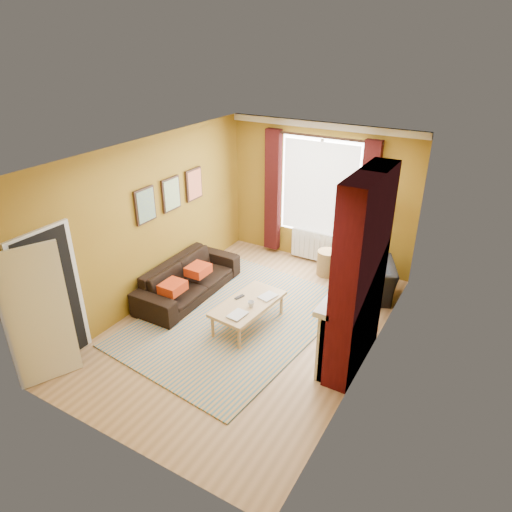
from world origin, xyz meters
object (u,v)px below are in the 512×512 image
(wicker_stool, at_px, (327,263))
(floor_lamp, at_px, (384,219))
(coffee_table, at_px, (248,305))
(sofa, at_px, (189,279))
(armchair, at_px, (362,280))

(wicker_stool, xyz_separation_m, floor_lamp, (0.94, 0.14, 1.04))
(wicker_stool, distance_m, floor_lamp, 1.41)
(coffee_table, height_order, wicker_stool, wicker_stool)
(floor_lamp, bearing_deg, sofa, -143.12)
(floor_lamp, bearing_deg, wicker_stool, -171.54)
(coffee_table, xyz_separation_m, wicker_stool, (0.44, 2.24, -0.14))
(armchair, height_order, floor_lamp, floor_lamp)
(wicker_stool, bearing_deg, floor_lamp, 8.46)
(sofa, distance_m, armchair, 3.07)
(wicker_stool, bearing_deg, sofa, -133.45)
(sofa, distance_m, floor_lamp, 3.62)
(armchair, xyz_separation_m, floor_lamp, (0.09, 0.64, 0.95))
(coffee_table, distance_m, wicker_stool, 2.29)
(sofa, relative_size, armchair, 2.05)
(wicker_stool, relative_size, floor_lamp, 0.30)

